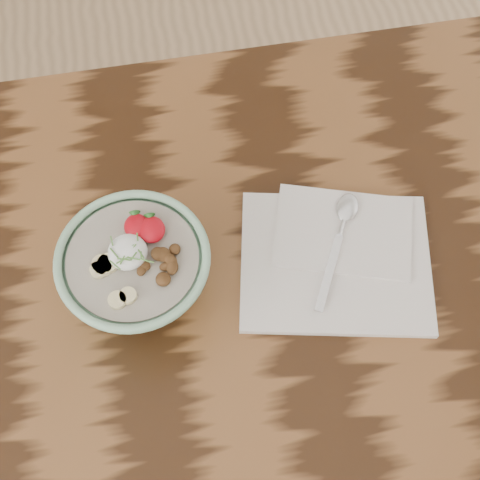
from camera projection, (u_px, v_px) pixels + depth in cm
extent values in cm
cube|color=black|center=(147.00, 347.00, 85.21)|extent=(160.00, 90.00, 4.00)
cylinder|color=#8FC09C|center=(143.00, 289.00, 86.00)|extent=(8.07, 8.07, 1.15)
torus|color=#8FC09C|center=(132.00, 258.00, 77.57)|extent=(18.35, 18.35, 1.06)
cylinder|color=#A89B8B|center=(133.00, 260.00, 78.09)|extent=(15.56, 15.56, 0.96)
ellipsoid|color=white|center=(128.00, 252.00, 77.05)|extent=(4.63, 4.63, 2.55)
ellipsoid|color=#B70814|center=(137.00, 226.00, 78.63)|extent=(3.00, 3.30, 1.65)
cone|color=#286623|center=(135.00, 215.00, 78.95)|extent=(1.40, 1.03, 1.52)
ellipsoid|color=#B70814|center=(152.00, 230.00, 78.37)|extent=(3.20, 3.52, 1.76)
cone|color=#286623|center=(150.00, 218.00, 78.73)|extent=(1.40, 1.03, 1.52)
cylinder|color=beige|center=(99.00, 270.00, 76.60)|extent=(2.01, 2.01, 0.70)
cylinder|color=beige|center=(108.00, 263.00, 76.95)|extent=(2.46, 2.46, 0.70)
cylinder|color=beige|center=(104.00, 267.00, 76.73)|extent=(2.07, 2.07, 0.70)
cylinder|color=beige|center=(117.00, 300.00, 74.94)|extent=(2.11, 2.11, 0.70)
cylinder|color=beige|center=(128.00, 296.00, 75.18)|extent=(1.97, 1.97, 0.70)
cylinder|color=beige|center=(102.00, 264.00, 76.91)|extent=(2.27, 2.27, 0.70)
ellipsoid|color=#59361A|center=(145.00, 266.00, 76.77)|extent=(1.34, 1.24, 0.86)
ellipsoid|color=#59361A|center=(142.00, 271.00, 76.45)|extent=(1.61, 1.75, 0.71)
ellipsoid|color=#59361A|center=(163.00, 254.00, 77.22)|extent=(2.59, 2.61, 1.36)
ellipsoid|color=#59361A|center=(175.00, 249.00, 77.67)|extent=(1.88, 1.93, 1.09)
ellipsoid|color=#59361A|center=(166.00, 255.00, 77.29)|extent=(1.78, 1.89, 0.99)
ellipsoid|color=#59361A|center=(171.00, 261.00, 76.84)|extent=(2.01, 2.22, 1.27)
ellipsoid|color=#59361A|center=(166.00, 267.00, 76.63)|extent=(1.56, 1.14, 1.03)
ellipsoid|color=#59361A|center=(172.00, 267.00, 76.45)|extent=(1.77, 2.15, 1.22)
ellipsoid|color=#59361A|center=(163.00, 279.00, 75.83)|extent=(1.84, 1.90, 0.94)
ellipsoid|color=#59361A|center=(171.00, 265.00, 76.88)|extent=(1.27, 1.42, 0.81)
ellipsoid|color=#59361A|center=(159.00, 254.00, 77.21)|extent=(2.51, 2.48, 1.42)
cylinder|color=#548839|center=(122.00, 260.00, 75.38)|extent=(1.56, 0.73, 0.24)
cylinder|color=#548839|center=(122.00, 260.00, 75.38)|extent=(0.73, 1.05, 0.22)
cylinder|color=#548839|center=(115.00, 265.00, 75.11)|extent=(1.22, 1.46, 0.24)
cylinder|color=#548839|center=(133.00, 248.00, 76.06)|extent=(0.86, 0.90, 0.22)
cylinder|color=#548839|center=(134.00, 258.00, 75.47)|extent=(1.48, 0.77, 0.23)
cylinder|color=#548839|center=(134.00, 256.00, 75.59)|extent=(0.89, 1.00, 0.22)
cylinder|color=#548839|center=(141.00, 255.00, 75.64)|extent=(0.27, 0.99, 0.21)
cylinder|color=#548839|center=(141.00, 254.00, 75.72)|extent=(0.70, 1.32, 0.23)
cylinder|color=#548839|center=(112.00, 241.00, 76.47)|extent=(0.32, 1.29, 0.22)
cylinder|color=#548839|center=(147.00, 261.00, 75.35)|extent=(1.51, 0.86, 0.24)
cylinder|color=#548839|center=(137.00, 237.00, 76.69)|extent=(0.19, 0.99, 0.21)
cylinder|color=#548839|center=(124.00, 259.00, 75.43)|extent=(1.48, 0.65, 0.23)
cylinder|color=#548839|center=(114.00, 253.00, 75.79)|extent=(0.92, 1.44, 0.23)
cylinder|color=#548839|center=(129.00, 248.00, 76.06)|extent=(1.33, 0.75, 0.23)
cube|color=silver|center=(335.00, 262.00, 87.82)|extent=(28.31, 24.60, 0.95)
cube|color=silver|center=(343.00, 232.00, 88.96)|extent=(21.01, 17.29, 0.57)
cube|color=silver|center=(329.00, 272.00, 85.83)|extent=(6.12, 10.41, 0.34)
cylinder|color=silver|center=(342.00, 225.00, 88.68)|extent=(1.95, 2.90, 0.68)
ellipsoid|color=silver|center=(347.00, 208.00, 89.76)|extent=(4.70, 5.33, 0.93)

